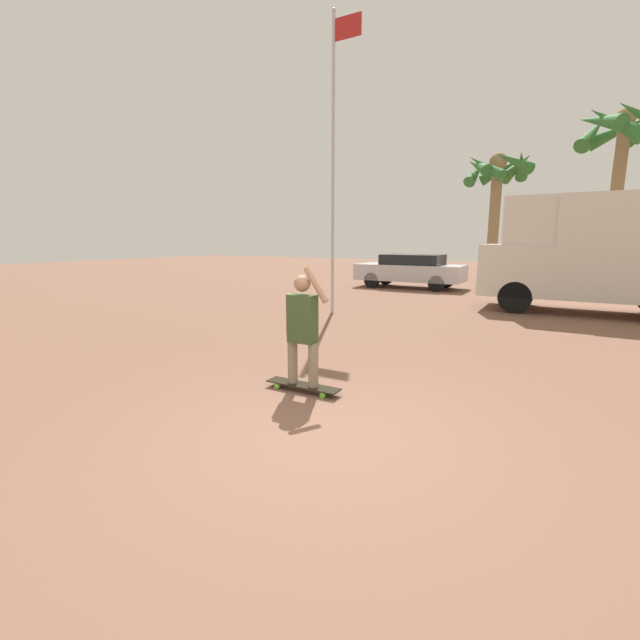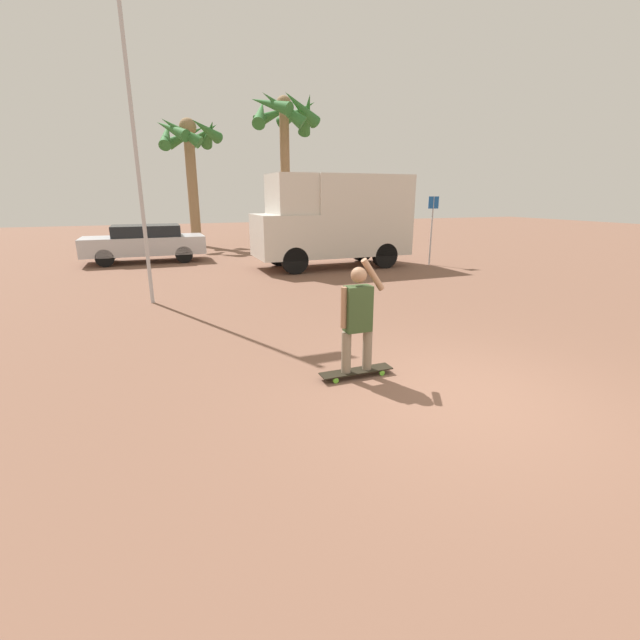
{
  "view_description": "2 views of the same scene",
  "coord_description": "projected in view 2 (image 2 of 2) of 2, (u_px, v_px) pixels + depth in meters",
  "views": [
    {
      "loc": [
        2.08,
        -3.7,
        2.1
      ],
      "look_at": [
        -1.03,
        1.72,
        0.92
      ],
      "focal_mm": 24.0,
      "sensor_mm": 36.0,
      "label": 1
    },
    {
      "loc": [
        -3.6,
        -4.1,
        2.57
      ],
      "look_at": [
        -1.31,
        1.78,
        0.74
      ],
      "focal_mm": 24.0,
      "sensor_mm": 36.0,
      "label": 2
    }
  ],
  "objects": [
    {
      "name": "skateboard",
      "position": [
        356.0,
        371.0,
        6.3
      ],
      "size": [
        1.11,
        0.24,
        0.1
      ],
      "color": "black",
      "rests_on": "ground_plane"
    },
    {
      "name": "ground_plane",
      "position": [
        461.0,
        398.0,
        5.64
      ],
      "size": [
        80.0,
        80.0,
        0.0
      ],
      "primitive_type": "plane",
      "color": "brown"
    },
    {
      "name": "palm_tree_center_background",
      "position": [
        190.0,
        145.0,
        21.6
      ],
      "size": [
        3.47,
        3.43,
        6.39
      ],
      "color": "#8E704C",
      "rests_on": "ground_plane"
    },
    {
      "name": "flagpole",
      "position": [
        133.0,
        110.0,
        9.5
      ],
      "size": [
        0.85,
        0.12,
        7.96
      ],
      "color": "#B7B7BC",
      "rests_on": "ground_plane"
    },
    {
      "name": "palm_tree_near_van",
      "position": [
        285.0,
        122.0,
        22.91
      ],
      "size": [
        4.1,
        4.0,
        7.87
      ],
      "color": "#8E704C",
      "rests_on": "ground_plane"
    },
    {
      "name": "camper_van",
      "position": [
        335.0,
        218.0,
        15.66
      ],
      "size": [
        5.64,
        2.19,
        3.31
      ],
      "color": "black",
      "rests_on": "ground_plane"
    },
    {
      "name": "person_skateboarder",
      "position": [
        358.0,
        314.0,
        6.06
      ],
      "size": [
        0.67,
        0.23,
        1.66
      ],
      "color": "gray",
      "rests_on": "skateboard"
    },
    {
      "name": "parked_car_silver",
      "position": [
        145.0,
        242.0,
        17.12
      ],
      "size": [
        4.59,
        1.9,
        1.46
      ],
      "color": "black",
      "rests_on": "ground_plane"
    },
    {
      "name": "street_sign",
      "position": [
        432.0,
        222.0,
        16.21
      ],
      "size": [
        0.44,
        0.06,
        2.56
      ],
      "color": "#B7B7BC",
      "rests_on": "ground_plane"
    }
  ]
}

